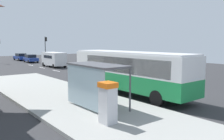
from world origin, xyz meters
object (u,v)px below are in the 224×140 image
Objects in this scene: sedan_near at (31,58)px; sedan_far at (21,57)px; white_van at (54,58)px; traffic_light_near_side at (46,45)px; ticket_machine at (108,102)px; recycling_bin_blue at (95,87)px; bus_shelter at (92,75)px; bus at (129,70)px; recycling_bin_orange at (89,86)px.

sedan_far is (-0.00, 6.06, 0.00)m from sedan_near.
traffic_light_near_side is (3.30, 10.93, 1.97)m from white_van.
ticket_machine is 6.61m from recycling_bin_blue.
traffic_light_near_side reaches higher than bus_shelter.
white_van is at bearing -106.80° from traffic_light_near_side.
sedan_near is 1.12× the size of bus_shelter.
sedan_near is at bearing 75.95° from bus_shelter.
ticket_machine is 0.48× the size of bus_shelter.
bus_shelter is (-2.21, -3.10, 1.44)m from recycling_bin_blue.
ticket_machine is at bearing -109.61° from white_van.
traffic_light_near_side is at bearing 73.10° from recycling_bin_blue.
traffic_light_near_side is (3.20, -5.87, 2.52)m from sedan_far.
bus is at bearing -95.91° from sedan_far.
traffic_light_near_side reaches higher than recycling_bin_blue.
sedan_far is (4.01, 38.77, -1.05)m from bus.
traffic_light_near_side is at bearing 3.38° from sedan_near.
white_van is (3.91, 21.97, -0.50)m from bus.
ticket_machine is (-9.65, -43.59, 0.38)m from sedan_far.
sedan_far is 4.67× the size of recycling_bin_blue.
sedan_near and sedan_far have the same top height.
ticket_machine is (-9.65, -37.53, 0.38)m from sedan_near.
ticket_machine is 2.99m from bus_shelter.
sedan_near is at bearing 78.17° from recycling_bin_orange.
recycling_bin_blue and recycling_bin_orange have the same top height.
traffic_light_near_side is (12.85, 37.72, 2.14)m from ticket_machine.
bus_shelter reaches higher than sedan_far.
sedan_far reaches higher than recycling_bin_blue.
bus is 7.45m from ticket_machine.
white_van is at bearing 73.05° from recycling_bin_blue.
recycling_bin_orange is at bearing 64.14° from ticket_machine.
bus_shelter reaches higher than white_van.
bus_shelter is (-2.21, -3.80, 1.44)m from recycling_bin_orange.
white_van is 10.75m from sedan_near.
sedan_near is 0.90× the size of traffic_light_near_side.
bus_shelter is (-8.61, -24.10, 0.75)m from white_van.
bus is at bearing 40.57° from ticket_machine.
sedan_far is 37.67m from recycling_bin_orange.
bus_shelter is at bearing -120.19° from recycling_bin_orange.
sedan_far is 44.65m from ticket_machine.
white_van is 21.96m from recycling_bin_blue.
sedan_far is at bearing 80.06° from recycling_bin_orange.
white_van is 25.60m from bus_shelter.
sedan_near is 4.73× the size of recycling_bin_orange.
ticket_machine reaches higher than sedan_far.
bus is 5.17m from bus_shelter.
bus reaches higher than white_van.
traffic_light_near_side is (3.20, 0.19, 2.52)m from sedan_near.
sedan_near is 4.07m from traffic_light_near_side.
recycling_bin_blue is at bearing -106.95° from white_van.
ticket_machine reaches higher than recycling_bin_blue.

